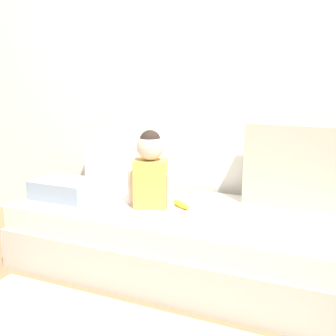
{
  "coord_description": "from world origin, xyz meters",
  "views": [
    {
      "loc": [
        0.88,
        -2.29,
        1.27
      ],
      "look_at": [
        -0.1,
        0.0,
        0.67
      ],
      "focal_mm": 44.42,
      "sensor_mm": 36.0,
      "label": 1
    }
  ],
  "objects_px": {
    "throw_pillow_right": "(292,166)",
    "banana": "(181,204)",
    "couch": "(183,241)",
    "folded_blanket": "(64,189)",
    "toddler": "(150,169)",
    "throw_pillow_left": "(123,152)"
  },
  "relations": [
    {
      "from": "throw_pillow_right",
      "to": "banana",
      "type": "bearing_deg",
      "value": -153.54
    },
    {
      "from": "throw_pillow_left",
      "to": "banana",
      "type": "height_order",
      "value": "throw_pillow_left"
    },
    {
      "from": "throw_pillow_right",
      "to": "couch",
      "type": "bearing_deg",
      "value": -151.71
    },
    {
      "from": "banana",
      "to": "folded_blanket",
      "type": "xyz_separation_m",
      "value": [
        -0.79,
        -0.12,
        0.04
      ]
    },
    {
      "from": "throw_pillow_right",
      "to": "folded_blanket",
      "type": "height_order",
      "value": "throw_pillow_right"
    },
    {
      "from": "toddler",
      "to": "folded_blanket",
      "type": "bearing_deg",
      "value": -173.89
    },
    {
      "from": "couch",
      "to": "throw_pillow_left",
      "type": "distance_m",
      "value": 0.82
    },
    {
      "from": "throw_pillow_left",
      "to": "toddler",
      "type": "xyz_separation_m",
      "value": [
        0.4,
        -0.36,
        -0.01
      ]
    },
    {
      "from": "couch",
      "to": "toddler",
      "type": "relative_size",
      "value": 4.5
    },
    {
      "from": "throw_pillow_left",
      "to": "throw_pillow_right",
      "type": "bearing_deg",
      "value": 0.0
    },
    {
      "from": "throw_pillow_right",
      "to": "folded_blanket",
      "type": "distance_m",
      "value": 1.49
    },
    {
      "from": "couch",
      "to": "folded_blanket",
      "type": "distance_m",
      "value": 0.86
    },
    {
      "from": "couch",
      "to": "toddler",
      "type": "height_order",
      "value": "toddler"
    },
    {
      "from": "throw_pillow_left",
      "to": "throw_pillow_right",
      "type": "distance_m",
      "value": 1.2
    },
    {
      "from": "throw_pillow_right",
      "to": "toddler",
      "type": "height_order",
      "value": "throw_pillow_right"
    },
    {
      "from": "throw_pillow_left",
      "to": "throw_pillow_right",
      "type": "xyz_separation_m",
      "value": [
        1.2,
        0.0,
        0.01
      ]
    },
    {
      "from": "toddler",
      "to": "throw_pillow_right",
      "type": "bearing_deg",
      "value": 24.39
    },
    {
      "from": "couch",
      "to": "folded_blanket",
      "type": "bearing_deg",
      "value": -172.57
    },
    {
      "from": "couch",
      "to": "throw_pillow_right",
      "type": "bearing_deg",
      "value": 28.29
    },
    {
      "from": "throw_pillow_right",
      "to": "banana",
      "type": "xyz_separation_m",
      "value": [
        -0.62,
        -0.31,
        -0.24
      ]
    },
    {
      "from": "throw_pillow_right",
      "to": "toddler",
      "type": "relative_size",
      "value": 1.2
    },
    {
      "from": "throw_pillow_right",
      "to": "folded_blanket",
      "type": "bearing_deg",
      "value": -163.1
    }
  ]
}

